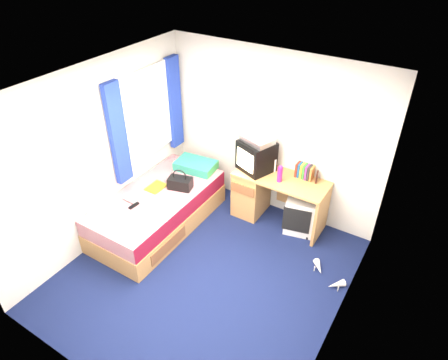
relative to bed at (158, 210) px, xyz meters
The scene contains 20 objects.
ground 1.21m from the bed, 21.40° to the right, with size 3.40×3.40×0.00m, color #0C1438.
room_shell 1.67m from the bed, 21.40° to the right, with size 3.40×3.40×3.40m.
bed is the anchor object (origin of this frame).
pillow 0.89m from the bed, 83.80° to the left, with size 0.59×0.38×0.13m, color #17689A.
desk 1.52m from the bed, 41.51° to the left, with size 1.30×0.55×0.75m.
storage_cube 2.04m from the bed, 29.85° to the left, with size 0.44×0.44×0.55m, color silver.
crt_tv 1.58m from the bed, 45.05° to the left, with size 0.55×0.53×0.43m.
vcr 1.72m from the bed, 45.12° to the left, with size 0.42×0.30×0.08m, color silver.
book_row 2.12m from the bed, 35.06° to the left, with size 0.24×0.13×0.20m.
picture_frame 2.25m from the bed, 32.29° to the left, with size 0.02×0.12×0.14m, color black.
pink_water_bottle 1.78m from the bed, 32.51° to the left, with size 0.07×0.07×0.22m, color #D91E78.
aerosol_can 1.75m from the bed, 41.22° to the left, with size 0.06×0.06×0.20m, color silver.
handbag 0.51m from the bed, 57.09° to the left, with size 0.37×0.26×0.30m.
towel 0.54m from the bed, 46.78° to the right, with size 0.33×0.28×0.11m, color white.
magazine 0.32m from the bed, 130.19° to the left, with size 0.21×0.28×0.01m, color yellow.
water_bottle 0.48m from the bed, 122.39° to the right, with size 0.07×0.07×0.20m, color silver.
colour_swatch_fan 0.60m from the bed, 77.13° to the right, with size 0.22×0.06×0.01m, color orange.
remote_control 0.46m from the bed, 102.29° to the right, with size 0.05×0.16×0.02m, color black.
window_assembly 1.32m from the bed, 133.66° to the left, with size 0.11×1.42×1.40m.
white_heels 2.45m from the bed, ahead, with size 0.49×0.39×0.09m.
Camera 1 is at (2.04, -2.83, 3.80)m, focal length 32.00 mm.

